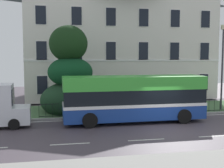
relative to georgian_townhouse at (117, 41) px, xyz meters
name	(u,v)px	position (x,y,z in m)	size (l,w,h in m)	color
ground_plane	(163,126)	(0.06, -14.35, -6.19)	(60.00, 56.00, 0.18)	#463D45
georgian_townhouse	(117,41)	(0.00, 0.00, 0.00)	(19.36, 9.60, 12.05)	silver
iron_verge_railing	(147,107)	(0.00, -10.98, -5.55)	(15.71, 0.04, 0.97)	black
evergreen_tree	(71,82)	(-5.53, -8.84, -3.75)	(4.83, 4.83, 7.24)	#423328
single_decker_bus	(134,98)	(-1.49, -12.92, -4.54)	(9.51, 2.64, 3.10)	navy
street_lamp_post	(222,62)	(6.51, -10.31, -2.17)	(0.36, 0.24, 6.79)	#333338
litter_bin	(159,105)	(1.20, -10.35, -5.49)	(0.48, 0.48, 1.12)	#4C4742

